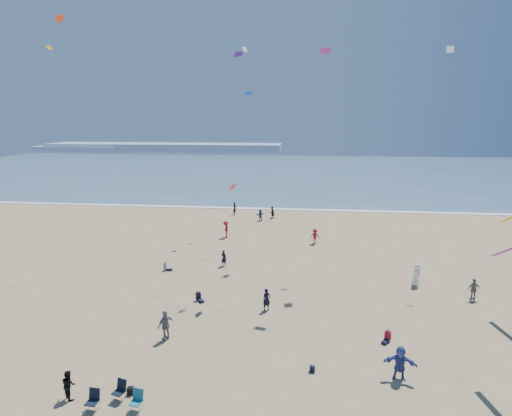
# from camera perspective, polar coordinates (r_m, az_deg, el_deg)

# --- Properties ---
(ocean) EXTENTS (220.00, 100.00, 0.06)m
(ocean) POSITION_cam_1_polar(r_m,az_deg,el_deg) (110.39, 4.09, 5.36)
(ocean) COLOR #476B84
(ocean) RESTS_ON ground
(surf_line) EXTENTS (220.00, 1.20, 0.08)m
(surf_line) POSITION_cam_1_polar(r_m,az_deg,el_deg) (61.10, 2.05, -0.12)
(surf_line) COLOR white
(surf_line) RESTS_ON ground
(headland_far) EXTENTS (110.00, 20.00, 3.20)m
(headland_far) POSITION_cam_1_polar(r_m,az_deg,el_deg) (195.83, -12.93, 8.50)
(headland_far) COLOR #7A8EA8
(headland_far) RESTS_ON ground
(headland_near) EXTENTS (40.00, 14.00, 2.00)m
(headland_near) POSITION_cam_1_polar(r_m,az_deg,el_deg) (208.10, -23.93, 7.81)
(headland_near) COLOR #7A8EA8
(headland_near) RESTS_ON ground
(standing_flyers) EXTENTS (24.81, 40.29, 1.92)m
(standing_flyers) POSITION_cam_1_polar(r_m,az_deg,el_deg) (37.69, 3.81, -6.69)
(standing_flyers) COLOR #32448B
(standing_flyers) RESTS_ON ground
(seated_group) EXTENTS (18.27, 24.23, 0.84)m
(seated_group) POSITION_cam_1_polar(r_m,az_deg,el_deg) (24.67, -0.63, -18.56)
(seated_group) COLOR white
(seated_group) RESTS_ON ground
(chair_cluster) EXTENTS (2.66, 1.49, 1.00)m
(chair_cluster) POSITION_cam_1_polar(r_m,az_deg,el_deg) (21.50, -19.45, -24.23)
(chair_cluster) COLOR black
(chair_cluster) RESTS_ON ground
(black_backpack) EXTENTS (0.30, 0.22, 0.38)m
(black_backpack) POSITION_cam_1_polar(r_m,az_deg,el_deg) (22.27, -17.48, -23.64)
(black_backpack) COLOR black
(black_backpack) RESTS_ON ground
(navy_bag) EXTENTS (0.28, 0.18, 0.34)m
(navy_bag) POSITION_cam_1_polar(r_m,az_deg,el_deg) (23.09, 8.03, -21.80)
(navy_bag) COLOR black
(navy_bag) RESTS_ON ground
(kites_aloft) EXTENTS (43.50, 39.91, 28.29)m
(kites_aloft) POSITION_cam_1_polar(r_m,az_deg,el_deg) (28.43, 18.91, 15.86)
(kites_aloft) COLOR blue
(kites_aloft) RESTS_ON ground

